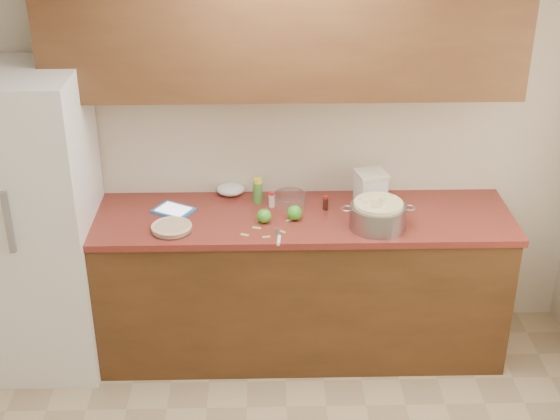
{
  "coord_description": "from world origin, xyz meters",
  "views": [
    {
      "loc": [
        -0.12,
        -2.53,
        2.96
      ],
      "look_at": [
        -0.03,
        1.43,
        0.98
      ],
      "focal_mm": 50.0,
      "sensor_mm": 36.0,
      "label": 1
    }
  ],
  "objects_px": {
    "flour_canister": "(371,188)",
    "tablet": "(174,210)",
    "pie": "(172,228)",
    "colander": "(378,215)"
  },
  "relations": [
    {
      "from": "pie",
      "to": "flour_canister",
      "type": "height_order",
      "value": "flour_canister"
    },
    {
      "from": "colander",
      "to": "tablet",
      "type": "bearing_deg",
      "value": 169.27
    },
    {
      "from": "pie",
      "to": "colander",
      "type": "distance_m",
      "value": 1.15
    },
    {
      "from": "flour_canister",
      "to": "tablet",
      "type": "bearing_deg",
      "value": -176.67
    },
    {
      "from": "pie",
      "to": "flour_canister",
      "type": "relative_size",
      "value": 1.13
    },
    {
      "from": "pie",
      "to": "tablet",
      "type": "xyz_separation_m",
      "value": [
        -0.01,
        0.24,
        -0.01
      ]
    },
    {
      "from": "colander",
      "to": "pie",
      "type": "bearing_deg",
      "value": -179.0
    },
    {
      "from": "flour_canister",
      "to": "tablet",
      "type": "distance_m",
      "value": 1.16
    },
    {
      "from": "flour_canister",
      "to": "tablet",
      "type": "xyz_separation_m",
      "value": [
        -1.16,
        -0.07,
        -0.1
      ]
    },
    {
      "from": "pie",
      "to": "flour_canister",
      "type": "bearing_deg",
      "value": 15.06
    }
  ]
}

